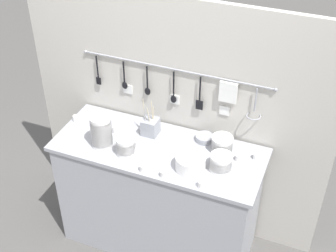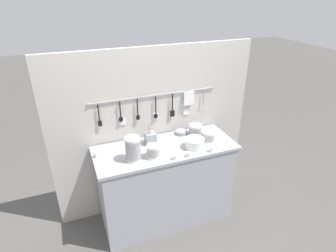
% 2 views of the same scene
% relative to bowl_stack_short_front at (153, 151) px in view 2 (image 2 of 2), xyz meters
% --- Properties ---
extents(ground_plane, '(20.00, 20.00, 0.00)m').
position_rel_bowl_stack_short_front_xyz_m(ground_plane, '(0.18, 0.14, -1.00)').
color(ground_plane, '#514F4C').
extents(counter, '(1.46, 0.58, 0.93)m').
position_rel_bowl_stack_short_front_xyz_m(counter, '(0.18, 0.14, -0.53)').
color(counter, '#9EA0A8').
rests_on(counter, ground).
extents(back_wall, '(2.26, 0.11, 1.90)m').
position_rel_bowl_stack_short_front_xyz_m(back_wall, '(0.18, 0.46, -0.05)').
color(back_wall, '#BCB7AD').
rests_on(back_wall, ground).
extents(bowl_stack_short_front, '(0.12, 0.12, 0.13)m').
position_rel_bowl_stack_short_front_xyz_m(bowl_stack_short_front, '(0.00, 0.00, 0.00)').
color(bowl_stack_short_front, white).
rests_on(bowl_stack_short_front, counter).
extents(bowl_stack_wide_centre, '(0.14, 0.14, 0.12)m').
position_rel_bowl_stack_short_front_xyz_m(bowl_stack_wide_centre, '(0.59, 0.27, -0.01)').
color(bowl_stack_wide_centre, white).
rests_on(bowl_stack_wide_centre, counter).
extents(bowl_stack_nested_right, '(0.14, 0.14, 0.12)m').
position_rel_bowl_stack_short_front_xyz_m(bowl_stack_nested_right, '(0.64, 0.08, -0.01)').
color(bowl_stack_nested_right, white).
rests_on(bowl_stack_nested_right, counter).
extents(bowl_stack_back_corner, '(0.14, 0.14, 0.24)m').
position_rel_bowl_stack_short_front_xyz_m(bowl_stack_back_corner, '(-0.19, 0.02, 0.06)').
color(bowl_stack_back_corner, white).
rests_on(bowl_stack_back_corner, counter).
extents(plate_stack, '(0.20, 0.20, 0.10)m').
position_rel_bowl_stack_short_front_xyz_m(plate_stack, '(0.45, 0.02, -0.02)').
color(plate_stack, white).
rests_on(plate_stack, counter).
extents(steel_mixing_bowl, '(0.13, 0.13, 0.04)m').
position_rel_bowl_stack_short_front_xyz_m(steel_mixing_bowl, '(0.44, 0.34, -0.05)').
color(steel_mixing_bowl, '#93969E').
rests_on(steel_mixing_bowl, counter).
extents(cutlery_caddy, '(0.11, 0.11, 0.28)m').
position_rel_bowl_stack_short_front_xyz_m(cutlery_caddy, '(0.06, 0.27, -0.00)').
color(cutlery_caddy, '#93969E').
rests_on(cutlery_caddy, counter).
extents(cup_by_caddy, '(0.04, 0.04, 0.05)m').
position_rel_bowl_stack_short_front_xyz_m(cup_by_caddy, '(-0.18, 0.19, -0.04)').
color(cup_by_caddy, white).
rests_on(cup_by_caddy, counter).
extents(cup_front_right, '(0.04, 0.04, 0.05)m').
position_rel_bowl_stack_short_front_xyz_m(cup_front_right, '(0.04, 0.10, -0.04)').
color(cup_front_right, white).
rests_on(cup_front_right, counter).
extents(cup_edge_far, '(0.04, 0.04, 0.05)m').
position_rel_bowl_stack_short_front_xyz_m(cup_edge_far, '(0.72, 0.22, -0.04)').
color(cup_edge_far, white).
rests_on(cup_edge_far, counter).
extents(cup_edge_near, '(0.04, 0.04, 0.05)m').
position_rel_bowl_stack_short_front_xyz_m(cup_edge_near, '(0.57, -0.11, -0.04)').
color(cup_edge_near, white).
rests_on(cup_edge_near, counter).
extents(cup_back_right, '(0.04, 0.04, 0.05)m').
position_rel_bowl_stack_short_front_xyz_m(cup_back_right, '(-0.51, 0.20, -0.04)').
color(cup_back_right, white).
rests_on(cup_back_right, counter).
extents(cup_front_left, '(0.04, 0.04, 0.05)m').
position_rel_bowl_stack_short_front_xyz_m(cup_front_left, '(0.32, -0.11, -0.04)').
color(cup_front_left, white).
rests_on(cup_front_left, counter).
extents(cup_mid_row, '(0.04, 0.04, 0.05)m').
position_rel_bowl_stack_short_front_xyz_m(cup_mid_row, '(0.18, -0.11, -0.04)').
color(cup_mid_row, white).
rests_on(cup_mid_row, counter).
extents(cup_back_left, '(0.04, 0.04, 0.05)m').
position_rel_bowl_stack_short_front_xyz_m(cup_back_left, '(0.83, 0.28, -0.04)').
color(cup_back_left, white).
rests_on(cup_back_left, counter).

